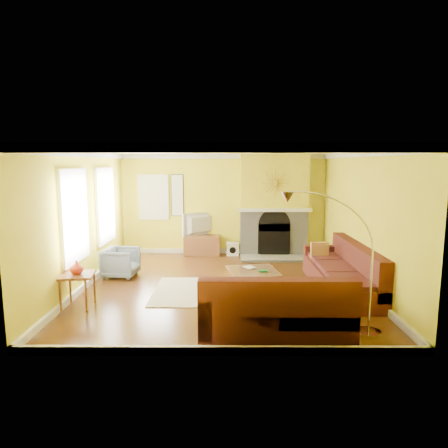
{
  "coord_description": "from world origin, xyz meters",
  "views": [
    {
      "loc": [
        0.07,
        -7.82,
        2.45
      ],
      "look_at": [
        0.03,
        0.4,
        1.2
      ],
      "focal_mm": 32.0,
      "sensor_mm": 36.0,
      "label": 1
    }
  ],
  "objects_px": {
    "armchair": "(121,263)",
    "arc_lamp": "(332,265)",
    "sectional_sofa": "(289,275)",
    "coffee_table": "(253,279)",
    "side_table": "(78,291)",
    "media_console": "(202,245)"
  },
  "relations": [
    {
      "from": "coffee_table",
      "to": "armchair",
      "type": "xyz_separation_m",
      "value": [
        -2.82,
        0.78,
        0.14
      ]
    },
    {
      "from": "media_console",
      "to": "arc_lamp",
      "type": "height_order",
      "value": "arc_lamp"
    },
    {
      "from": "sectional_sofa",
      "to": "armchair",
      "type": "height_order",
      "value": "sectional_sofa"
    },
    {
      "from": "side_table",
      "to": "arc_lamp",
      "type": "relative_size",
      "value": 0.29
    },
    {
      "from": "side_table",
      "to": "arc_lamp",
      "type": "height_order",
      "value": "arc_lamp"
    },
    {
      "from": "media_console",
      "to": "side_table",
      "type": "height_order",
      "value": "side_table"
    },
    {
      "from": "side_table",
      "to": "coffee_table",
      "type": "bearing_deg",
      "value": 19.69
    },
    {
      "from": "coffee_table",
      "to": "armchair",
      "type": "relative_size",
      "value": 1.33
    },
    {
      "from": "coffee_table",
      "to": "side_table",
      "type": "xyz_separation_m",
      "value": [
        -3.07,
        -1.1,
        0.11
      ]
    },
    {
      "from": "armchair",
      "to": "arc_lamp",
      "type": "xyz_separation_m",
      "value": [
        3.79,
        -2.96,
        0.71
      ]
    },
    {
      "from": "sectional_sofa",
      "to": "side_table",
      "type": "height_order",
      "value": "sectional_sofa"
    },
    {
      "from": "coffee_table",
      "to": "media_console",
      "type": "bearing_deg",
      "value": 112.01
    },
    {
      "from": "sectional_sofa",
      "to": "coffee_table",
      "type": "xyz_separation_m",
      "value": [
        -0.61,
        0.62,
        -0.26
      ]
    },
    {
      "from": "media_console",
      "to": "armchair",
      "type": "bearing_deg",
      "value": -127.16
    },
    {
      "from": "side_table",
      "to": "arc_lamp",
      "type": "distance_m",
      "value": 4.24
    },
    {
      "from": "coffee_table",
      "to": "media_console",
      "type": "xyz_separation_m",
      "value": [
        -1.19,
        2.93,
        0.08
      ]
    },
    {
      "from": "sectional_sofa",
      "to": "media_console",
      "type": "bearing_deg",
      "value": 116.88
    },
    {
      "from": "sectional_sofa",
      "to": "side_table",
      "type": "bearing_deg",
      "value": -172.58
    },
    {
      "from": "sectional_sofa",
      "to": "coffee_table",
      "type": "relative_size",
      "value": 4.09
    },
    {
      "from": "media_console",
      "to": "side_table",
      "type": "bearing_deg",
      "value": -115.04
    },
    {
      "from": "coffee_table",
      "to": "media_console",
      "type": "distance_m",
      "value": 3.17
    },
    {
      "from": "armchair",
      "to": "arc_lamp",
      "type": "bearing_deg",
      "value": -122.86
    }
  ]
}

